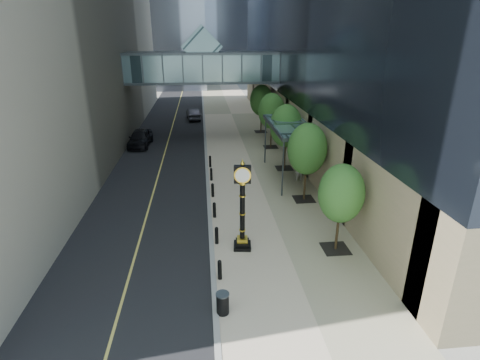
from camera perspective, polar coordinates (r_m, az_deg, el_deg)
name	(u,v)px	position (r m, az deg, el deg)	size (l,w,h in m)	color
ground	(281,289)	(17.75, 6.21, -16.25)	(320.00, 320.00, 0.00)	gray
road	(176,115)	(54.91, -9.79, 9.70)	(8.00, 180.00, 0.02)	black
sidewalk	(231,114)	(54.95, -1.32, 10.03)	(8.00, 180.00, 0.06)	#C4B197
curb	(204,115)	(54.78, -5.56, 9.90)	(0.25, 180.00, 0.07)	gray
skywalk	(202,65)	(41.83, -5.74, 17.01)	(17.00, 4.20, 5.80)	#486973
entrance_canopy	(290,126)	(29.28, 7.68, 8.11)	(3.00, 8.00, 4.38)	#383F44
bollard_row	(214,200)	(24.94, -4.06, -3.07)	(0.20, 16.20, 0.90)	black
street_trees	(284,125)	(32.19, 6.66, 8.39)	(2.66, 28.49, 5.48)	black
street_clock	(242,212)	(19.47, 0.36, -4.93)	(1.01, 1.01, 4.87)	black
trash_bin	(223,304)	(16.11, -2.65, -18.33)	(0.52, 0.52, 0.90)	black
pedestrian	(299,169)	(29.50, 9.03, 1.65)	(0.68, 0.45, 1.86)	#AAA39C
car_near	(140,138)	(39.97, -14.97, 6.23)	(2.01, 4.99, 1.70)	black
car_far	(193,114)	(51.48, -7.14, 9.93)	(1.57, 4.50, 1.48)	black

